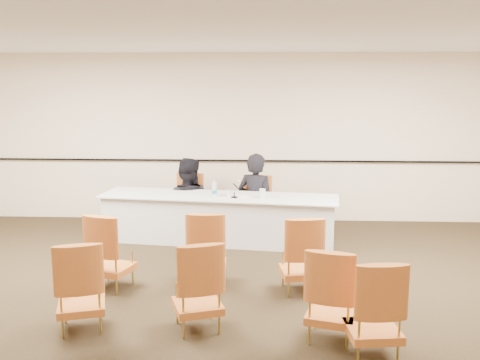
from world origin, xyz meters
name	(u,v)px	position (x,y,z in m)	size (l,w,h in m)	color
floor	(216,310)	(0.00, 0.00, 0.00)	(10.00, 10.00, 0.00)	black
ceiling	(213,31)	(0.00, 0.00, 3.00)	(10.00, 10.00, 0.00)	silver
wall_back	(236,138)	(0.00, 4.00, 1.50)	(10.00, 0.04, 3.00)	beige
wall_rail	(236,161)	(0.00, 3.96, 1.10)	(9.80, 0.04, 0.03)	black
panel_table	(219,219)	(-0.20, 2.59, 0.37)	(3.71, 0.86, 0.74)	silver
panelist_main	(256,206)	(0.39, 3.08, 0.46)	(0.65, 0.43, 1.78)	black
panelist_main_chair	(256,206)	(0.39, 3.08, 0.47)	(0.50, 0.50, 0.95)	#AC6C1E
panelist_second	(187,209)	(-0.78, 3.22, 0.37)	(0.85, 0.66, 1.76)	black
panelist_second_chair	(187,203)	(-0.78, 3.22, 0.47)	(0.50, 0.50, 0.95)	#AC6C1E
papers	(239,196)	(0.12, 2.53, 0.75)	(0.30, 0.22, 0.00)	white
microphone	(234,189)	(0.06, 2.44, 0.88)	(0.10, 0.19, 0.27)	black
water_bottle	(214,188)	(-0.25, 2.53, 0.87)	(0.08, 0.08, 0.25)	#17767E
drinking_glass	(229,193)	(-0.03, 2.54, 0.79)	(0.06, 0.06, 0.10)	silver
coffee_cup	(262,194)	(0.49, 2.43, 0.82)	(0.09, 0.09, 0.14)	silver
aud_chair_front_left	(111,251)	(-1.33, 0.58, 0.47)	(0.50, 0.50, 0.95)	#AC6C1E
aud_chair_front_mid	(207,248)	(-0.17, 0.75, 0.47)	(0.50, 0.50, 0.95)	#AC6C1E
aud_chair_front_right	(301,254)	(0.97, 0.58, 0.47)	(0.50, 0.50, 0.95)	#AC6C1E
aud_chair_back_left	(80,285)	(-1.32, -0.53, 0.47)	(0.50, 0.50, 0.95)	#AC6C1E
aud_chair_back_mid	(197,285)	(-0.14, -0.47, 0.47)	(0.50, 0.50, 0.95)	#AC6C1E
aud_chair_back_right	(332,293)	(1.20, -0.63, 0.47)	(0.50, 0.50, 0.95)	#AC6C1E
aud_chair_extra	(373,308)	(1.53, -0.95, 0.47)	(0.50, 0.50, 0.95)	#AC6C1E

